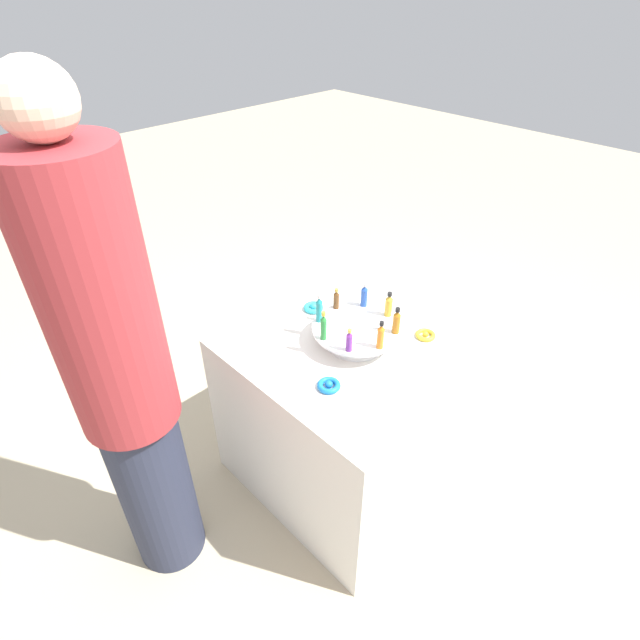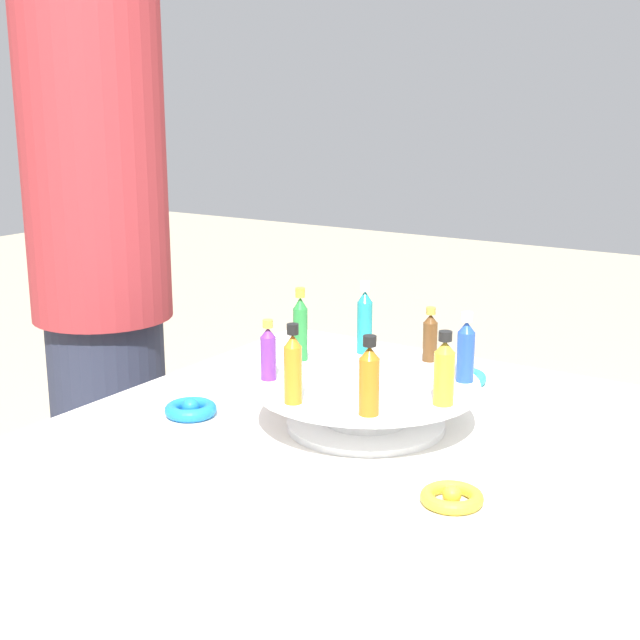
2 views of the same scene
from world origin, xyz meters
The scene contains 14 objects.
party_table centered at (0.00, 0.00, 0.37)m, with size 0.86×0.86×0.73m.
display_stand centered at (0.00, 0.00, 0.78)m, with size 0.34×0.34×0.07m.
bottle_gold centered at (0.03, 0.14, 0.85)m, with size 0.03×0.03×0.10m.
bottle_blue centered at (-0.08, 0.12, 0.85)m, with size 0.03×0.03×0.10m.
bottle_brown centered at (-0.14, 0.03, 0.85)m, with size 0.02×0.02×0.09m.
bottle_teal centered at (-0.12, -0.08, 0.86)m, with size 0.03×0.03×0.12m.
bottle_green centered at (-0.03, -0.14, 0.86)m, with size 0.02×0.02×0.12m.
bottle_purple centered at (0.08, -0.12, 0.85)m, with size 0.02×0.02×0.09m.
bottle_orange centered at (0.14, -0.03, 0.86)m, with size 0.02×0.02×0.11m.
bottle_amber centered at (0.12, 0.08, 0.86)m, with size 0.03×0.03×0.11m.
ribbon_bow_blue centered at (0.11, -0.25, 0.74)m, with size 0.08×0.08×0.03m.
ribbon_bow_gold centered at (0.17, 0.22, 0.74)m, with size 0.08×0.08×0.02m.
ribbon_bow_teal centered at (-0.27, 0.03, 0.74)m, with size 0.08×0.08×0.03m.
person_figure centered at (-0.23, -0.80, 0.90)m, with size 0.30×0.30×1.78m.
Camera 2 is at (1.09, 0.63, 1.22)m, focal length 50.00 mm.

